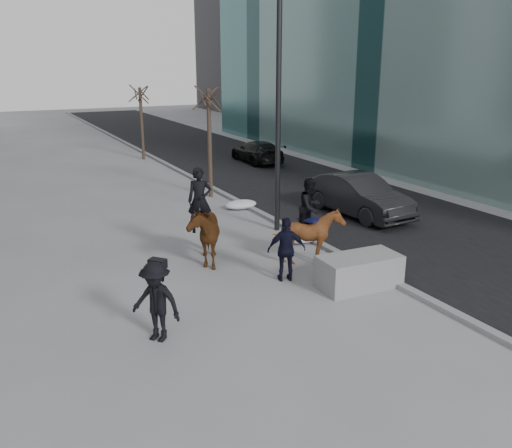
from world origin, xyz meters
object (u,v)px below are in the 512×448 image
car_near (358,195)px  mounted_left (202,228)px  planter (359,271)px  mounted_right (312,230)px

car_near → mounted_left: (-7.17, -1.98, 0.25)m
car_near → mounted_left: size_ratio=1.71×
planter → mounted_right: mounted_right is taller
car_near → mounted_left: 7.44m
planter → car_near: size_ratio=0.45×
car_near → mounted_right: (-4.36, -3.50, 0.22)m
mounted_left → mounted_right: mounted_left is taller
planter → mounted_right: size_ratio=0.85×
mounted_right → car_near: bearing=38.8°
car_near → mounted_right: size_ratio=1.90×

